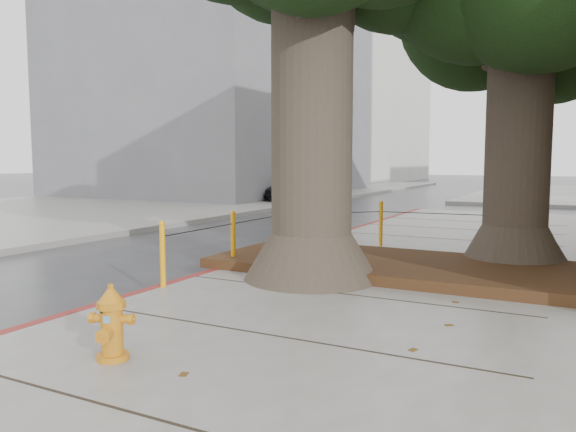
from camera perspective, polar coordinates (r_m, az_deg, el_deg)
name	(u,v)px	position (r m, az deg, el deg)	size (l,w,h in m)	color
ground	(228,342)	(6.18, -6.07, -12.59)	(140.00, 140.00, 0.00)	#28282B
sidewalk_opposite	(67,209)	(22.87, -21.52, 0.64)	(14.00, 60.00, 0.15)	slate
curb_red	(211,275)	(9.25, -7.78, -5.95)	(0.14, 26.00, 0.16)	maroon
planter_bed	(411,267)	(9.24, 12.37, -5.06)	(6.40, 2.60, 0.16)	black
building_far_grey	(223,88)	(32.75, -6.65, 12.80)	(12.00, 16.00, 12.00)	slate
building_far_white	(343,101)	(54.12, 5.65, 11.58)	(12.00, 18.00, 15.00)	silver
bollard_ring	(323,230)	(10.21, 3.53, -1.46)	(3.79, 5.39, 0.95)	orange
fire_hydrant	(112,323)	(5.33, -17.49, -10.34)	(0.37, 0.37, 0.69)	orange
car_dark	(301,188)	(25.83, 1.30, 2.89)	(1.87, 4.61, 1.34)	black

